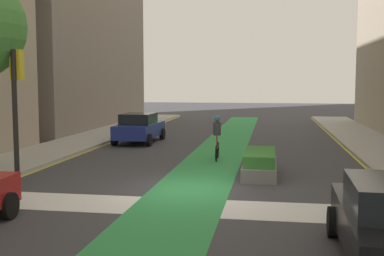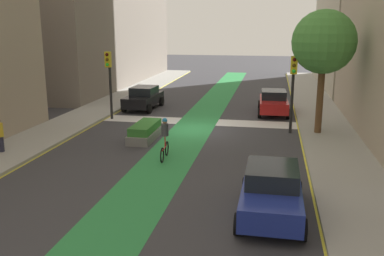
{
  "view_description": "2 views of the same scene",
  "coord_description": "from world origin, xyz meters",
  "px_view_note": "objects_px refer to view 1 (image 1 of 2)",
  "views": [
    {
      "loc": [
        2.42,
        -13.96,
        3.24
      ],
      "look_at": [
        -0.74,
        5.07,
        1.37
      ],
      "focal_mm": 44.82,
      "sensor_mm": 36.0,
      "label": 1
    },
    {
      "loc": [
        -4.4,
        23.4,
        5.88
      ],
      "look_at": [
        -0.74,
        4.19,
        1.11
      ],
      "focal_mm": 39.91,
      "sensor_mm": 36.0,
      "label": 2
    }
  ],
  "objects_px": {
    "median_planter": "(260,164)",
    "cyclist_in_lane": "(217,137)",
    "traffic_signal_near_left": "(16,90)",
    "car_blue_left_far": "(139,128)"
  },
  "relations": [
    {
      "from": "traffic_signal_near_left",
      "to": "median_planter",
      "type": "height_order",
      "value": "traffic_signal_near_left"
    },
    {
      "from": "traffic_signal_near_left",
      "to": "car_blue_left_far",
      "type": "bearing_deg",
      "value": 84.9
    },
    {
      "from": "median_planter",
      "to": "cyclist_in_lane",
      "type": "bearing_deg",
      "value": 121.09
    },
    {
      "from": "car_blue_left_far",
      "to": "median_planter",
      "type": "height_order",
      "value": "car_blue_left_far"
    },
    {
      "from": "traffic_signal_near_left",
      "to": "cyclist_in_lane",
      "type": "bearing_deg",
      "value": 44.95
    },
    {
      "from": "traffic_signal_near_left",
      "to": "cyclist_in_lane",
      "type": "relative_size",
      "value": 2.28
    },
    {
      "from": "traffic_signal_near_left",
      "to": "median_planter",
      "type": "distance_m",
      "value": 8.37
    },
    {
      "from": "car_blue_left_far",
      "to": "cyclist_in_lane",
      "type": "height_order",
      "value": "cyclist_in_lane"
    },
    {
      "from": "cyclist_in_lane",
      "to": "car_blue_left_far",
      "type": "bearing_deg",
      "value": 133.31
    },
    {
      "from": "car_blue_left_far",
      "to": "cyclist_in_lane",
      "type": "xyz_separation_m",
      "value": [
        4.73,
        -5.02,
        0.17
      ]
    }
  ]
}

